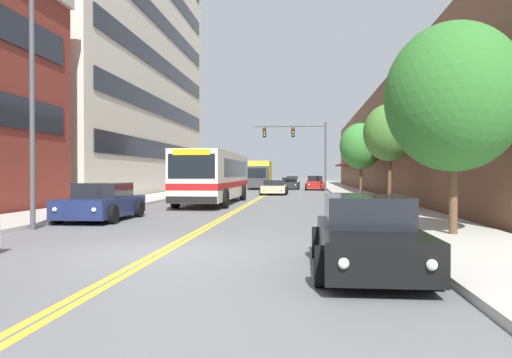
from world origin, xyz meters
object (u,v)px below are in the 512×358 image
object	(u,v)px
car_slate_blue_parked_left_far	(217,187)
street_lamp_left_near	(40,70)
street_tree_right_mid	(390,133)
street_tree_right_far	(361,146)
car_navy_parked_left_near	(102,203)
car_black_parked_right_foreground	(367,236)
box_truck	(260,175)
car_beige_moving_third	(274,188)
street_tree_right_near	(454,97)
car_red_parked_right_mid	(315,183)
city_bus	(215,175)
traffic_signal_mast	(301,142)
car_charcoal_moving_lead	(290,184)
fire_hydrant	(374,204)
car_champagne_moving_second	(292,181)

from	to	relation	value
car_slate_blue_parked_left_far	street_lamp_left_near	world-z (taller)	street_lamp_left_near
street_tree_right_mid	street_tree_right_far	size ratio (longest dim) A/B	0.95
car_navy_parked_left_near	car_black_parked_right_foreground	world-z (taller)	car_navy_parked_left_near
box_truck	car_black_parked_right_foreground	bearing A→B (deg)	-82.38
car_beige_moving_third	street_tree_right_near	distance (m)	28.06
car_slate_blue_parked_left_far	car_red_parked_right_mid	distance (m)	13.50
city_bus	car_navy_parked_left_near	size ratio (longest dim) A/B	2.62
traffic_signal_mast	street_tree_right_mid	bearing A→B (deg)	-79.62
car_charcoal_moving_lead	car_navy_parked_left_near	bearing A→B (deg)	-99.41
street_lamp_left_near	car_beige_moving_third	bearing A→B (deg)	77.61
street_lamp_left_near	street_tree_right_far	bearing A→B (deg)	60.21
car_beige_moving_third	street_tree_right_near	size ratio (longest dim) A/B	0.79
car_black_parked_right_foreground	fire_hydrant	bearing A→B (deg)	81.58
street_tree_right_near	street_tree_right_far	bearing A→B (deg)	90.01
car_navy_parked_left_near	fire_hydrant	xyz separation A→B (m)	(10.40, 1.84, -0.10)
street_lamp_left_near	city_bus	bearing A→B (deg)	77.90
car_red_parked_right_mid	traffic_signal_mast	bearing A→B (deg)	-111.87
car_slate_blue_parked_left_far	car_red_parked_right_mid	bearing A→B (deg)	50.90
car_charcoal_moving_lead	street_tree_right_far	world-z (taller)	street_tree_right_far
car_champagne_moving_second	street_tree_right_mid	xyz separation A→B (m)	(5.76, -44.52, 3.10)
car_navy_parked_left_near	street_tree_right_near	world-z (taller)	street_tree_right_near
car_red_parked_right_mid	box_truck	distance (m)	6.50
traffic_signal_mast	street_tree_right_far	xyz separation A→B (m)	(4.38, -12.55, -1.10)
car_champagne_moving_second	street_tree_right_mid	bearing A→B (deg)	-82.63
car_navy_parked_left_near	car_black_parked_right_foreground	bearing A→B (deg)	-45.47
box_truck	street_tree_right_mid	size ratio (longest dim) A/B	1.42
car_black_parked_right_foreground	car_slate_blue_parked_left_far	bearing A→B (deg)	104.79
street_tree_right_near	car_beige_moving_third	bearing A→B (deg)	103.46
car_black_parked_right_foreground	street_tree_right_far	xyz separation A→B (m)	(2.84, 26.95, 3.07)
city_bus	car_red_parked_right_mid	xyz separation A→B (m)	(6.29, 23.55, -0.99)
car_beige_moving_third	street_tree_right_near	bearing A→B (deg)	-76.54
street_tree_right_near	fire_hydrant	world-z (taller)	street_tree_right_near
traffic_signal_mast	car_beige_moving_third	bearing A→B (deg)	-105.07
city_bus	box_truck	size ratio (longest dim) A/B	1.71
car_beige_moving_third	street_tree_right_mid	size ratio (longest dim) A/B	0.91
car_slate_blue_parked_left_far	fire_hydrant	bearing A→B (deg)	-64.95
street_lamp_left_near	fire_hydrant	world-z (taller)	street_lamp_left_near
car_red_parked_right_mid	street_tree_right_near	bearing A→B (deg)	-85.64
car_black_parked_right_foreground	car_champagne_moving_second	size ratio (longest dim) A/B	0.94
car_slate_blue_parked_left_far	street_lamp_left_near	distance (m)	27.38
car_beige_moving_third	traffic_signal_mast	distance (m)	9.11
city_bus	car_red_parked_right_mid	world-z (taller)	city_bus
car_slate_blue_parked_left_far	car_red_parked_right_mid	size ratio (longest dim) A/B	1.15
car_slate_blue_parked_left_far	car_beige_moving_third	size ratio (longest dim) A/B	1.09
car_black_parked_right_foreground	box_truck	xyz separation A→B (m)	(-6.08, 45.48, 0.95)
car_beige_moving_third	street_tree_right_mid	bearing A→B (deg)	-68.38
car_charcoal_moving_lead	street_lamp_left_near	size ratio (longest dim) A/B	0.53
street_tree_right_near	street_lamp_left_near	bearing A→B (deg)	175.27
car_black_parked_right_foreground	street_tree_right_mid	size ratio (longest dim) A/B	0.91
car_slate_blue_parked_left_far	street_tree_right_mid	distance (m)	21.15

